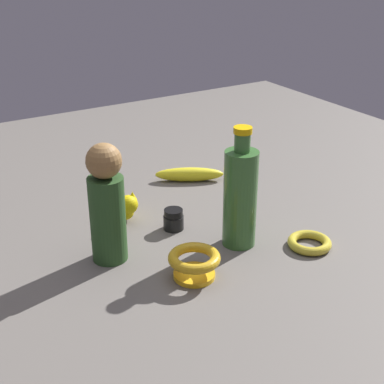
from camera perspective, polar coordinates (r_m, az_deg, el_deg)
The scene contains 8 objects.
ground at distance 1.33m, azimuth 0.00°, elevation -3.16°, with size 2.00×2.00×0.00m, color #5B5651.
cat_figurine at distance 1.34m, azimuth -7.13°, elevation -1.44°, with size 0.13×0.07×0.08m.
bangle at distance 1.25m, azimuth 11.74°, elevation -5.02°, with size 0.10×0.10×0.02m, color gold.
bottle_tall at distance 1.20m, azimuth 4.88°, elevation -0.39°, with size 0.07×0.07×0.27m.
nail_polish_jar at distance 1.29m, azimuth -1.78°, elevation -2.85°, with size 0.05×0.05×0.05m.
banana at distance 1.54m, azimuth -0.27°, elevation 1.79°, with size 0.19×0.04×0.04m, color yellow.
bowl at distance 1.12m, azimuth 0.23°, elevation -7.05°, with size 0.10×0.10×0.05m.
person_figure_adult at distance 1.15m, azimuth -8.57°, elevation -1.21°, with size 0.10×0.10×0.25m.
Camera 1 is at (1.00, -0.61, 0.63)m, focal length 53.01 mm.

